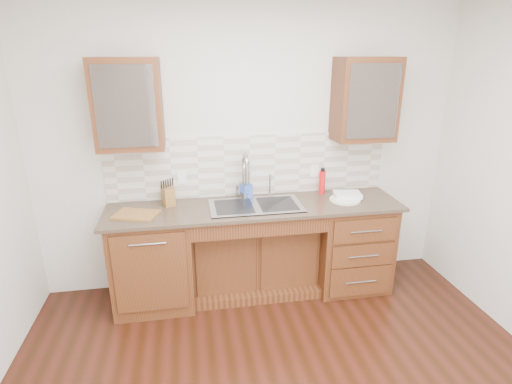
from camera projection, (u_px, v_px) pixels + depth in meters
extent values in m
cube|color=silver|center=(249.00, 149.00, 3.85)|extent=(4.00, 0.10, 2.70)
cube|color=#593014|center=(154.00, 259.00, 3.66)|extent=(0.70, 0.62, 0.88)
cube|color=#593014|center=(254.00, 255.00, 3.93)|extent=(1.20, 0.44, 0.70)
cube|color=#593014|center=(349.00, 243.00, 3.97)|extent=(0.70, 0.62, 0.88)
cube|color=#84705B|center=(256.00, 207.00, 3.65)|extent=(2.70, 0.65, 0.03)
cube|color=beige|center=(250.00, 165.00, 3.84)|extent=(2.70, 0.02, 0.59)
cube|color=#9E9EA5|center=(256.00, 215.00, 3.66)|extent=(0.84, 0.46, 0.19)
cylinder|color=#999993|center=(244.00, 178.00, 3.77)|extent=(0.04, 0.04, 0.40)
cylinder|color=#999993|center=(270.00, 184.00, 3.85)|extent=(0.02, 0.02, 0.24)
cube|color=#593014|center=(128.00, 104.00, 3.32)|extent=(0.55, 0.34, 0.75)
cube|color=#593014|center=(365.00, 100.00, 3.66)|extent=(0.55, 0.34, 0.75)
cube|color=white|center=(182.00, 178.00, 3.75)|extent=(0.08, 0.01, 0.12)
cube|color=white|center=(315.00, 171.00, 3.97)|extent=(0.08, 0.01, 0.12)
imported|color=#3A5FBF|center=(246.00, 188.00, 3.82)|extent=(0.12, 0.12, 0.20)
cylinder|color=red|center=(322.00, 182.00, 3.94)|extent=(0.08, 0.08, 0.23)
cylinder|color=beige|center=(345.00, 200.00, 3.77)|extent=(0.32, 0.32, 0.02)
cube|color=white|center=(347.00, 195.00, 3.83)|extent=(0.27, 0.22, 0.04)
cube|color=olive|center=(168.00, 196.00, 3.65)|extent=(0.14, 0.17, 0.17)
cube|color=olive|center=(136.00, 215.00, 3.43)|extent=(0.42, 0.36, 0.02)
imported|color=white|center=(110.00, 112.00, 3.31)|extent=(0.14, 0.14, 0.09)
imported|color=white|center=(138.00, 110.00, 3.35)|extent=(0.11, 0.11, 0.10)
imported|color=white|center=(355.00, 106.00, 3.67)|extent=(0.15, 0.15, 0.09)
imported|color=white|center=(379.00, 105.00, 3.71)|extent=(0.13, 0.13, 0.09)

